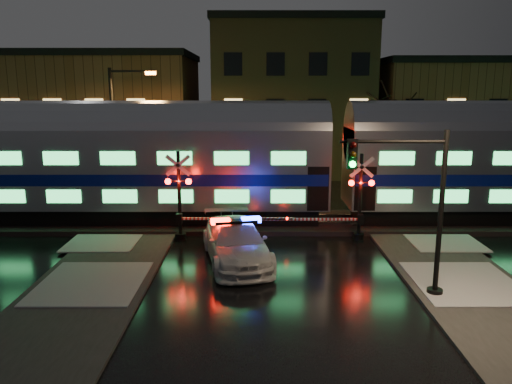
{
  "coord_description": "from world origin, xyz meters",
  "views": [
    {
      "loc": [
        -0.77,
        -19.31,
        6.77
      ],
      "look_at": [
        -0.78,
        2.5,
        2.2
      ],
      "focal_mm": 35.0,
      "sensor_mm": 36.0,
      "label": 1
    }
  ],
  "objects_px": {
    "crossing_signal_right": "(352,205)",
    "traffic_light": "(414,211)",
    "police_car": "(236,242)",
    "streetlight": "(118,128)",
    "crossing_signal_left": "(187,205)"
  },
  "relations": [
    {
      "from": "police_car",
      "to": "crossing_signal_left",
      "type": "distance_m",
      "value": 3.72
    },
    {
      "from": "crossing_signal_right",
      "to": "traffic_light",
      "type": "height_order",
      "value": "traffic_light"
    },
    {
      "from": "streetlight",
      "to": "crossing_signal_left",
      "type": "bearing_deg",
      "value": -54.59
    },
    {
      "from": "police_car",
      "to": "crossing_signal_left",
      "type": "height_order",
      "value": "crossing_signal_left"
    },
    {
      "from": "crossing_signal_left",
      "to": "streetlight",
      "type": "distance_m",
      "value": 8.7
    },
    {
      "from": "crossing_signal_right",
      "to": "crossing_signal_left",
      "type": "bearing_deg",
      "value": 179.98
    },
    {
      "from": "streetlight",
      "to": "traffic_light",
      "type": "bearing_deg",
      "value": -45.17
    },
    {
      "from": "crossing_signal_right",
      "to": "traffic_light",
      "type": "xyz_separation_m",
      "value": [
        0.75,
        -6.24,
        1.3
      ]
    },
    {
      "from": "police_car",
      "to": "streetlight",
      "type": "xyz_separation_m",
      "value": [
        -7.04,
        9.51,
        3.71
      ]
    },
    {
      "from": "police_car",
      "to": "streetlight",
      "type": "height_order",
      "value": "streetlight"
    },
    {
      "from": "crossing_signal_left",
      "to": "traffic_light",
      "type": "distance_m",
      "value": 10.3
    },
    {
      "from": "police_car",
      "to": "crossing_signal_right",
      "type": "height_order",
      "value": "crossing_signal_right"
    },
    {
      "from": "crossing_signal_right",
      "to": "streetlight",
      "type": "height_order",
      "value": "streetlight"
    },
    {
      "from": "traffic_light",
      "to": "crossing_signal_right",
      "type": "bearing_deg",
      "value": 85.34
    },
    {
      "from": "police_car",
      "to": "traffic_light",
      "type": "height_order",
      "value": "traffic_light"
    }
  ]
}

